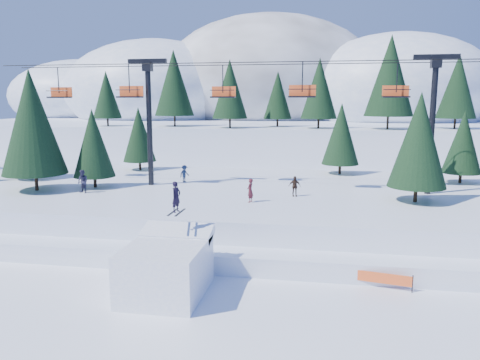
% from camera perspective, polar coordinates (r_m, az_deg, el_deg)
% --- Properties ---
extents(ground, '(160.00, 160.00, 0.00)m').
position_cam_1_polar(ground, '(21.57, -4.65, -16.43)').
color(ground, white).
rests_on(ground, ground).
extents(mid_shelf, '(70.00, 22.00, 2.50)m').
position_cam_1_polar(mid_shelf, '(37.96, 2.14, -2.85)').
color(mid_shelf, white).
rests_on(mid_shelf, ground).
extents(berm, '(70.00, 6.00, 1.10)m').
position_cam_1_polar(berm, '(28.61, -0.61, -8.51)').
color(berm, white).
rests_on(berm, ground).
extents(mountain_ridge, '(119.00, 60.00, 26.46)m').
position_cam_1_polar(mountain_ridge, '(92.58, 3.73, 9.75)').
color(mountain_ridge, white).
rests_on(mountain_ridge, ground).
extents(jump_kicker, '(3.73, 5.09, 5.41)m').
position_cam_1_polar(jump_kicker, '(23.72, -8.93, -10.44)').
color(jump_kicker, white).
rests_on(jump_kicker, ground).
extents(chairlift, '(46.00, 3.21, 10.28)m').
position_cam_1_polar(chairlift, '(36.94, 4.56, 9.40)').
color(chairlift, black).
rests_on(chairlift, mid_shelf).
extents(conifer_stand, '(64.52, 16.88, 9.72)m').
position_cam_1_polar(conifer_stand, '(37.50, 5.96, 5.84)').
color(conifer_stand, black).
rests_on(conifer_stand, mid_shelf).
extents(distant_skiers, '(27.03, 7.87, 1.86)m').
position_cam_1_polar(distant_skiers, '(36.35, 0.24, -0.04)').
color(distant_skiers, '#561E24').
rests_on(distant_skiers, mid_shelf).
extents(banner_near, '(2.81, 0.59, 0.90)m').
position_cam_1_polar(banner_near, '(25.36, 17.07, -11.41)').
color(banner_near, black).
rests_on(banner_near, ground).
extents(banner_far, '(2.84, 0.41, 0.90)m').
position_cam_1_polar(banner_far, '(25.98, 19.81, -11.04)').
color(banner_far, black).
rests_on(banner_far, ground).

